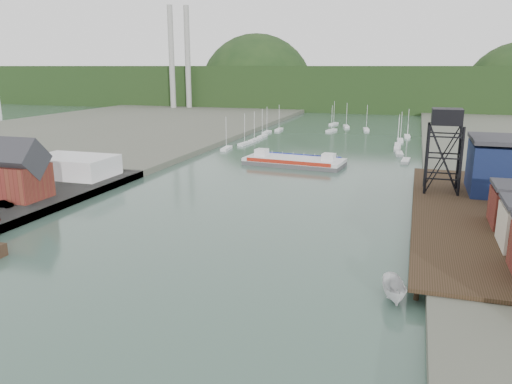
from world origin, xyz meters
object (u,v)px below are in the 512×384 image
Objects in this scene: lift_tower at (446,122)px; motorboat at (394,290)px; harbor_building at (13,175)px; chain_ferry at (294,161)px.

lift_tower is 2.50× the size of motorboat.
harbor_building is at bearing -160.02° from lift_tower.
motorboat is (-6.42, -46.96, -14.41)m from lift_tower.
harbor_building is 0.45× the size of chain_ferry.
lift_tower reaches higher than motorboat.
lift_tower is at bearing -31.73° from chain_ferry.
harbor_building is 1.91× the size of motorboat.
chain_ferry is (41.04, 55.59, -5.00)m from harbor_building.
lift_tower is at bearing 19.98° from harbor_building.
motorboat is at bearing -15.04° from harbor_building.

